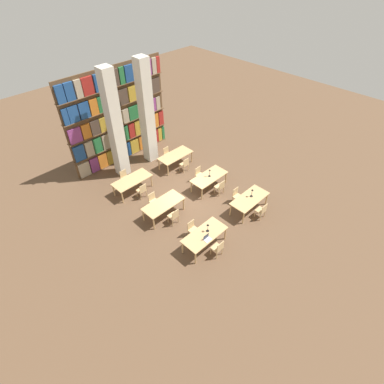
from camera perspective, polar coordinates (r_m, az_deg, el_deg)
ground_plane at (r=15.64m, az=-0.69°, el=-1.46°), size 40.00×40.00×0.00m
bookshelf_bank at (r=17.87m, az=-13.77°, el=13.57°), size 6.36×0.35×5.50m
pillar_left at (r=16.31m, az=-14.49°, el=12.08°), size 0.64×0.64×6.00m
pillar_center at (r=17.30m, az=-8.67°, el=14.63°), size 0.64×0.64×6.00m
reading_table_0 at (r=13.03m, az=2.40°, el=-8.24°), size 2.06×0.94×0.77m
chair_0 at (r=12.91m, az=4.97°, el=-10.57°), size 0.42×0.40×0.88m
chair_1 at (r=13.55m, az=0.14°, el=-7.05°), size 0.42×0.40×0.88m
desk_lamp_0 at (r=12.89m, az=3.03°, el=-6.57°), size 0.14×0.14×0.43m
laptop at (r=12.76m, az=2.93°, el=-8.87°), size 0.32×0.22×0.21m
reading_table_1 at (r=14.89m, az=10.93°, el=-1.39°), size 2.06×0.94×0.77m
chair_2 at (r=14.76m, az=13.12°, el=-3.44°), size 0.42×0.40×0.88m
chair_3 at (r=15.33m, az=8.54°, el=-0.67°), size 0.42×0.40×0.88m
desk_lamp_1 at (r=14.76m, az=11.38°, el=0.08°), size 0.14×0.14×0.46m
reading_table_2 at (r=14.42m, az=-5.47°, el=-2.39°), size 2.06×0.94×0.77m
chair_4 at (r=14.14m, az=-3.48°, el=-4.57°), size 0.42×0.40×0.88m
chair_5 at (r=15.01m, az=-7.37°, el=-1.61°), size 0.42×0.40×0.88m
reading_table_3 at (r=15.97m, az=3.27°, el=2.77°), size 2.06×0.94×0.77m
chair_6 at (r=15.76m, az=5.37°, el=1.01°), size 0.42×0.40×0.88m
chair_7 at (r=16.53m, az=1.41°, el=3.41°), size 0.42×0.40×0.88m
desk_lamp_2 at (r=15.75m, az=3.38°, el=3.89°), size 0.14×0.14×0.45m
reading_table_4 at (r=16.04m, az=-11.33°, el=2.12°), size 2.06×0.94×0.77m
chair_8 at (r=15.69m, az=-9.53°, el=0.34°), size 0.42×0.40×0.88m
chair_9 at (r=16.71m, az=-12.68°, el=2.73°), size 0.42×0.40×0.88m
reading_table_5 at (r=17.61m, az=-3.18°, el=6.87°), size 2.06×0.94×0.77m
chair_10 at (r=17.29m, az=-1.39°, el=5.32°), size 0.42×0.40×0.88m
chair_11 at (r=18.23m, az=-4.71°, el=7.28°), size 0.42×0.40×0.88m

